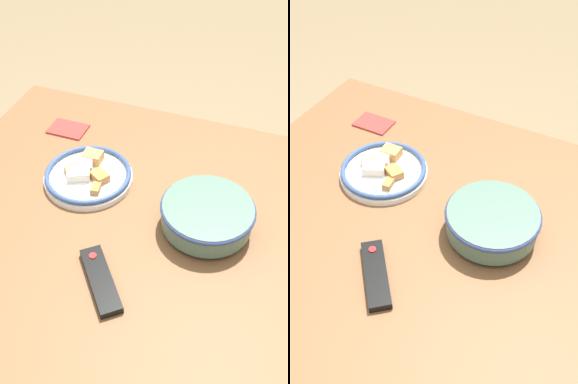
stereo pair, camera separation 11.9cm
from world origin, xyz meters
The scene contains 6 objects.
ground_plane centered at (0.00, 0.00, 0.00)m, with size 8.00×8.00×0.00m, color #7F6B4C.
dining_table centered at (0.00, 0.00, 0.69)m, with size 1.12×1.06×0.78m.
noodle_bowl centered at (-0.20, -0.07, 0.82)m, with size 0.24×0.24×0.08m.
food_plate centered at (0.15, -0.13, 0.80)m, with size 0.25×0.25×0.05m.
tv_remote centered at (-0.02, 0.18, 0.79)m, with size 0.16×0.18×0.02m.
folded_napkin centered at (0.32, -0.33, 0.78)m, with size 0.12×0.08×0.01m.
Camera 1 is at (-0.31, 0.70, 1.65)m, focal length 42.00 mm.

